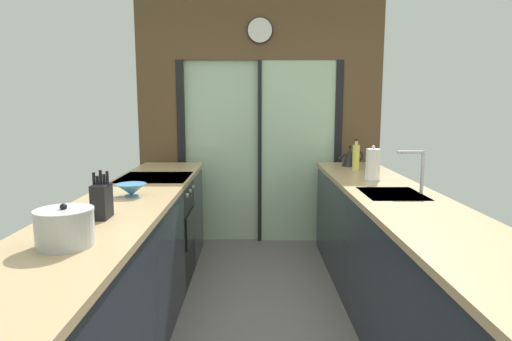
{
  "coord_description": "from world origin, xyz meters",
  "views": [
    {
      "loc": [
        -0.08,
        -2.39,
        1.53
      ],
      "look_at": [
        -0.05,
        0.86,
        1.03
      ],
      "focal_mm": 30.55,
      "sensor_mm": 36.0,
      "label": 1
    }
  ],
  "objects": [
    {
      "name": "knife_block",
      "position": [
        -0.89,
        -0.1,
        1.02
      ],
      "size": [
        0.09,
        0.14,
        0.26
      ],
      "color": "black",
      "rests_on": "left_counter_run"
    },
    {
      "name": "ground_plane",
      "position": [
        0.0,
        0.6,
        -0.01
      ],
      "size": [
        5.04,
        7.6,
        0.02
      ],
      "primitive_type": "cube",
      "color": "slate"
    },
    {
      "name": "paper_towel_roll",
      "position": [
        0.89,
        1.07,
        1.05
      ],
      "size": [
        0.13,
        0.13,
        0.29
      ],
      "color": "#B7BABC",
      "rests_on": "right_counter_run"
    },
    {
      "name": "soap_bottle",
      "position": [
        0.89,
        1.64,
        1.05
      ],
      "size": [
        0.06,
        0.06,
        0.29
      ],
      "color": "#D1CC4C",
      "rests_on": "right_counter_run"
    },
    {
      "name": "kettle",
      "position": [
        0.89,
        1.91,
        1.01
      ],
      "size": [
        0.25,
        0.16,
        0.21
      ],
      "color": "black",
      "rests_on": "right_counter_run"
    },
    {
      "name": "right_counter_run",
      "position": [
        0.91,
        0.3,
        0.46
      ],
      "size": [
        0.62,
        3.8,
        0.92
      ],
      "color": "#1E232D",
      "rests_on": "ground_plane"
    },
    {
      "name": "mixing_bowl",
      "position": [
        -0.89,
        0.47,
        0.97
      ],
      "size": [
        0.2,
        0.2,
        0.09
      ],
      "color": "teal",
      "rests_on": "left_counter_run"
    },
    {
      "name": "stock_pot",
      "position": [
        -0.89,
        -0.57,
        1.0
      ],
      "size": [
        0.25,
        0.25,
        0.19
      ],
      "color": "#B7BABC",
      "rests_on": "left_counter_run"
    },
    {
      "name": "back_wall_unit",
      "position": [
        0.0,
        2.4,
        1.52
      ],
      "size": [
        2.64,
        0.12,
        2.7
      ],
      "color": "brown",
      "rests_on": "ground_plane"
    },
    {
      "name": "oven_range",
      "position": [
        -0.91,
        1.25,
        0.46
      ],
      "size": [
        0.6,
        0.6,
        0.92
      ],
      "color": "black",
      "rests_on": "ground_plane"
    },
    {
      "name": "left_counter_run",
      "position": [
        -0.91,
        0.13,
        0.47
      ],
      "size": [
        0.62,
        3.8,
        0.92
      ],
      "color": "#1E232D",
      "rests_on": "ground_plane"
    },
    {
      "name": "sink_faucet",
      "position": [
        1.06,
        0.55,
        1.12
      ],
      "size": [
        0.19,
        0.02,
        0.3
      ],
      "color": "#B7BABC",
      "rests_on": "right_counter_run"
    }
  ]
}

